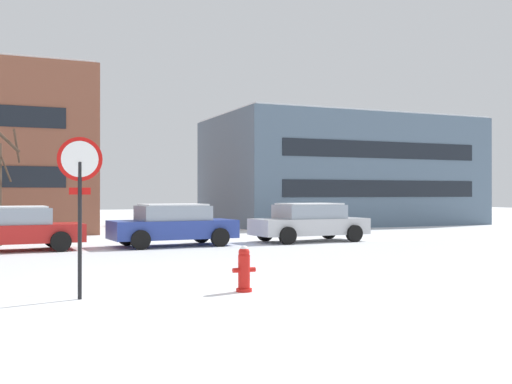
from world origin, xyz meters
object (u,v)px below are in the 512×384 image
stop_sign (80,185)px  parked_car_silver (309,222)px  fire_hydrant (244,268)px  parked_car_red (8,228)px  parked_car_blue (173,225)px

stop_sign → parked_car_silver: 13.90m
fire_hydrant → parked_car_silver: parked_car_silver is taller
fire_hydrant → parked_car_red: parked_car_red is taller
parked_car_silver → fire_hydrant: bearing=-123.6°
stop_sign → parked_car_silver: bearing=45.6°
fire_hydrant → parked_car_blue: 10.37m
stop_sign → parked_car_red: stop_sign is taller
stop_sign → parked_car_blue: bearing=66.3°
parked_car_red → fire_hydrant: bearing=-69.5°
parked_car_red → stop_sign: bearing=-84.5°
stop_sign → parked_car_blue: stop_sign is taller
parked_car_blue → parked_car_silver: (5.33, -0.04, -0.00)m
parked_car_red → parked_car_blue: bearing=-1.0°
parked_car_blue → parked_car_silver: size_ratio=0.97×
stop_sign → parked_car_silver: size_ratio=0.62×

